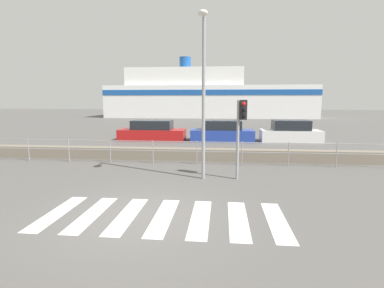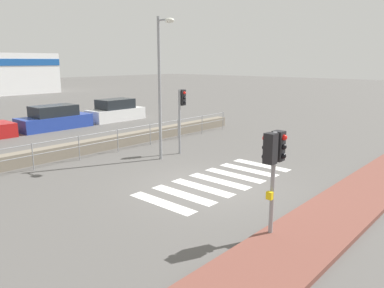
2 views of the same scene
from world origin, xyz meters
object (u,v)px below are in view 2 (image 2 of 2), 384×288
Objects in this scene: traffic_light_near at (274,157)px; parked_car_blue at (54,119)px; parked_car_white at (116,111)px; traffic_light_far at (181,107)px; streetlamp at (162,73)px.

traffic_light_near is 0.58× the size of parked_car_blue.
parked_car_white is at bearing 0.00° from parked_car_blue.
traffic_light_far is 1.99m from streetlamp.
streetlamp reaches higher than traffic_light_near.
traffic_light_far reaches higher than traffic_light_near.
streetlamp is 11.80m from parked_car_white.
traffic_light_far is at bearing 57.45° from traffic_light_near.
streetlamp is 1.46× the size of parked_car_white.
traffic_light_far is 10.81m from parked_car_white.
traffic_light_near is 8.46m from traffic_light_far.
streetlamp reaches higher than parked_car_blue.
traffic_light_far is 0.66× the size of parked_car_blue.
parked_car_blue is 4.54m from parked_car_white.
traffic_light_far is 0.72× the size of parked_car_white.
traffic_light_near reaches higher than parked_car_blue.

